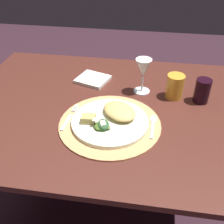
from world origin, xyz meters
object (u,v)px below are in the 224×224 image
(dark_tumbler, at_px, (202,91))
(dining_table, at_px, (111,138))
(spoon, at_px, (153,122))
(wine_glass, at_px, (143,70))
(fork, at_px, (69,118))
(dinner_plate, at_px, (110,122))
(napkin, at_px, (93,79))
(amber_tumbler, at_px, (175,86))

(dark_tumbler, bearing_deg, dining_table, -165.93)
(dining_table, xyz_separation_m, spoon, (0.17, -0.09, 0.18))
(wine_glass, relative_size, dark_tumbler, 1.51)
(fork, bearing_deg, dinner_plate, -1.15)
(fork, relative_size, wine_glass, 1.08)
(dinner_plate, distance_m, napkin, 0.33)
(dining_table, xyz_separation_m, fork, (-0.14, -0.11, 0.18))
(fork, distance_m, spoon, 0.31)
(dinner_plate, relative_size, fork, 1.71)
(dining_table, bearing_deg, amber_tumbler, 23.29)
(dinner_plate, xyz_separation_m, dark_tumbler, (0.34, 0.20, 0.04))
(dinner_plate, distance_m, spoon, 0.16)
(wine_glass, xyz_separation_m, dark_tumbler, (0.24, -0.04, -0.05))
(dining_table, xyz_separation_m, dark_tumbler, (0.35, 0.09, 0.22))
(spoon, bearing_deg, amber_tumbler, 68.34)
(dinner_plate, distance_m, dark_tumbler, 0.40)
(amber_tumbler, bearing_deg, wine_glass, 170.79)
(dining_table, bearing_deg, dark_tumbler, 14.07)
(spoon, distance_m, wine_glass, 0.24)
(dining_table, height_order, napkin, napkin)
(dark_tumbler, bearing_deg, fork, -157.64)
(fork, height_order, wine_glass, wine_glass)
(spoon, relative_size, amber_tumbler, 1.34)
(dining_table, bearing_deg, dinner_plate, -82.02)
(dark_tumbler, bearing_deg, dinner_plate, -148.78)
(wine_glass, relative_size, amber_tumbler, 1.50)
(fork, relative_size, dark_tumbler, 1.62)
(dark_tumbler, bearing_deg, napkin, 168.09)
(wine_glass, height_order, dark_tumbler, wine_glass)
(dining_table, bearing_deg, napkin, 120.71)
(spoon, bearing_deg, dining_table, 152.02)
(spoon, xyz_separation_m, dark_tumbler, (0.18, 0.18, 0.04))
(dinner_plate, bearing_deg, napkin, 112.79)
(fork, height_order, dark_tumbler, dark_tumbler)
(fork, relative_size, spoon, 1.21)
(fork, bearing_deg, wine_glass, 43.87)
(dining_table, relative_size, wine_glass, 8.15)
(spoon, bearing_deg, wine_glass, 104.10)
(fork, bearing_deg, dark_tumbler, 22.36)
(dining_table, relative_size, napkin, 9.08)
(napkin, bearing_deg, dark_tumbler, -11.91)
(napkin, xyz_separation_m, dark_tumbler, (0.46, -0.10, 0.04))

